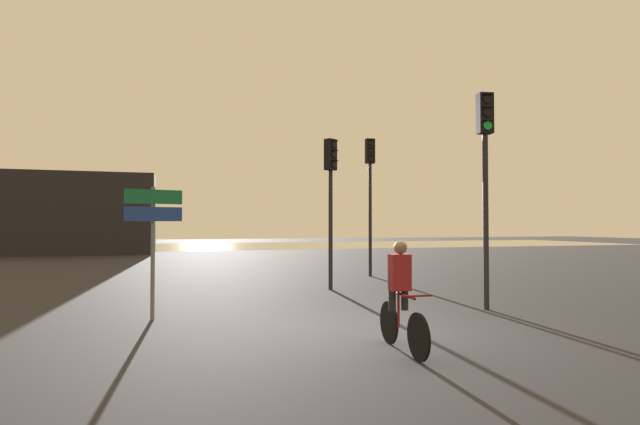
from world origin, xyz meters
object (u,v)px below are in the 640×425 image
distant_building (56,214)px  traffic_light_center (331,185)px  traffic_light_far_right (370,181)px  cyclist (401,295)px  traffic_light_near_right (485,160)px  direction_sign_post (153,228)px

distant_building → traffic_light_center: bearing=-61.6°
traffic_light_center → distant_building: bearing=-94.0°
traffic_light_far_right → cyclist: 11.10m
traffic_light_far_right → traffic_light_center: traffic_light_far_right is taller
traffic_light_far_right → traffic_light_near_right: bearing=91.0°
distant_building → traffic_light_near_right: bearing=-61.6°
direction_sign_post → traffic_light_center: bearing=-159.0°
traffic_light_center → cyclist: bearing=48.5°
distant_building → traffic_light_near_right: size_ratio=2.48×
cyclist → distant_building: bearing=-67.9°
cyclist → traffic_light_center: bearing=-97.2°
distant_building → cyclist: 30.09m
traffic_light_far_right → traffic_light_center: bearing=54.8°
traffic_light_center → direction_sign_post: bearing=3.4°
traffic_light_near_right → cyclist: bearing=48.6°
traffic_light_far_right → traffic_light_near_right: 7.41m
distant_building → traffic_light_far_right: bearing=-52.2°
traffic_light_near_right → direction_sign_post: bearing=2.9°
traffic_light_near_right → direction_sign_post: 7.19m
traffic_light_far_right → traffic_light_center: (-2.52, -3.19, -0.42)m
traffic_light_center → traffic_light_near_right: bearing=85.7°
distant_building → traffic_light_far_right: (14.01, -18.04, 0.87)m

